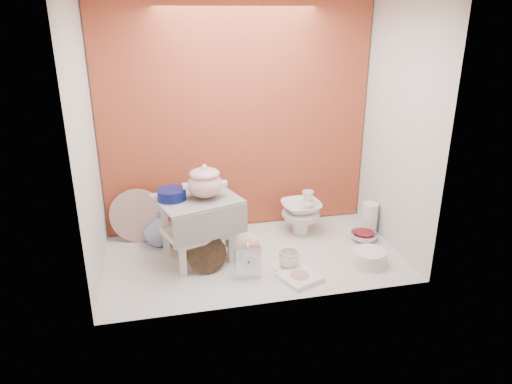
{
  "coord_description": "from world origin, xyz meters",
  "views": [
    {
      "loc": [
        -0.55,
        -2.53,
        1.42
      ],
      "look_at": [
        0.02,
        0.02,
        0.42
      ],
      "focal_mm": 33.18,
      "sensor_mm": 36.0,
      "label": 1
    }
  ],
  "objects_px": {
    "floral_platter": "(137,216)",
    "blue_white_vase": "(160,228)",
    "step_stool": "(198,229)",
    "soup_tureen": "(205,181)",
    "porcelain_tower": "(301,212)",
    "gold_rim_teacup": "(289,259)",
    "mantel_clock": "(248,261)",
    "plush_pig": "(245,243)",
    "crystal_bowl": "(364,237)",
    "dinner_plate_stack": "(369,258)"
  },
  "relations": [
    {
      "from": "step_stool",
      "to": "crystal_bowl",
      "type": "height_order",
      "value": "step_stool"
    },
    {
      "from": "plush_pig",
      "to": "porcelain_tower",
      "type": "bearing_deg",
      "value": 24.77
    },
    {
      "from": "mantel_clock",
      "to": "crystal_bowl",
      "type": "xyz_separation_m",
      "value": [
        0.84,
        0.28,
        -0.08
      ]
    },
    {
      "from": "step_stool",
      "to": "plush_pig",
      "type": "xyz_separation_m",
      "value": [
        0.29,
        0.01,
        -0.13
      ]
    },
    {
      "from": "soup_tureen",
      "to": "crystal_bowl",
      "type": "xyz_separation_m",
      "value": [
        1.04,
        0.02,
        -0.48
      ]
    },
    {
      "from": "step_stool",
      "to": "porcelain_tower",
      "type": "bearing_deg",
      "value": -1.72
    },
    {
      "from": "blue_white_vase",
      "to": "plush_pig",
      "type": "distance_m",
      "value": 0.57
    },
    {
      "from": "blue_white_vase",
      "to": "crystal_bowl",
      "type": "relative_size",
      "value": 1.25
    },
    {
      "from": "soup_tureen",
      "to": "plush_pig",
      "type": "bearing_deg",
      "value": 5.4
    },
    {
      "from": "gold_rim_teacup",
      "to": "step_stool",
      "type": "bearing_deg",
      "value": 154.3
    },
    {
      "from": "blue_white_vase",
      "to": "porcelain_tower",
      "type": "distance_m",
      "value": 0.94
    },
    {
      "from": "soup_tureen",
      "to": "crystal_bowl",
      "type": "distance_m",
      "value": 1.14
    },
    {
      "from": "gold_rim_teacup",
      "to": "dinner_plate_stack",
      "type": "height_order",
      "value": "gold_rim_teacup"
    },
    {
      "from": "floral_platter",
      "to": "mantel_clock",
      "type": "bearing_deg",
      "value": -45.27
    },
    {
      "from": "floral_platter",
      "to": "blue_white_vase",
      "type": "bearing_deg",
      "value": -31.79
    },
    {
      "from": "blue_white_vase",
      "to": "soup_tureen",
      "type": "bearing_deg",
      "value": -43.5
    },
    {
      "from": "soup_tureen",
      "to": "blue_white_vase",
      "type": "relative_size",
      "value": 1.12
    },
    {
      "from": "porcelain_tower",
      "to": "blue_white_vase",
      "type": "bearing_deg",
      "value": 177.79
    },
    {
      "from": "mantel_clock",
      "to": "plush_pig",
      "type": "height_order",
      "value": "mantel_clock"
    },
    {
      "from": "step_stool",
      "to": "crystal_bowl",
      "type": "relative_size",
      "value": 2.61
    },
    {
      "from": "mantel_clock",
      "to": "gold_rim_teacup",
      "type": "height_order",
      "value": "mantel_clock"
    },
    {
      "from": "floral_platter",
      "to": "gold_rim_teacup",
      "type": "xyz_separation_m",
      "value": [
        0.86,
        -0.57,
        -0.12
      ]
    },
    {
      "from": "soup_tureen",
      "to": "plush_pig",
      "type": "distance_m",
      "value": 0.49
    },
    {
      "from": "plush_pig",
      "to": "porcelain_tower",
      "type": "xyz_separation_m",
      "value": [
        0.43,
        0.2,
        0.08
      ]
    },
    {
      "from": "gold_rim_teacup",
      "to": "dinner_plate_stack",
      "type": "distance_m",
      "value": 0.49
    },
    {
      "from": "plush_pig",
      "to": "porcelain_tower",
      "type": "distance_m",
      "value": 0.48
    },
    {
      "from": "floral_platter",
      "to": "mantel_clock",
      "type": "height_order",
      "value": "floral_platter"
    },
    {
      "from": "floral_platter",
      "to": "gold_rim_teacup",
      "type": "bearing_deg",
      "value": -33.53
    },
    {
      "from": "mantel_clock",
      "to": "porcelain_tower",
      "type": "relative_size",
      "value": 0.7
    },
    {
      "from": "porcelain_tower",
      "to": "dinner_plate_stack",
      "type": "bearing_deg",
      "value": -62.21
    },
    {
      "from": "soup_tureen",
      "to": "floral_platter",
      "type": "xyz_separation_m",
      "value": [
        -0.41,
        0.35,
        -0.33
      ]
    },
    {
      "from": "floral_platter",
      "to": "blue_white_vase",
      "type": "xyz_separation_m",
      "value": [
        0.14,
        -0.08,
        -0.07
      ]
    },
    {
      "from": "mantel_clock",
      "to": "crystal_bowl",
      "type": "relative_size",
      "value": 1.2
    },
    {
      "from": "blue_white_vase",
      "to": "crystal_bowl",
      "type": "xyz_separation_m",
      "value": [
        1.31,
        -0.25,
        -0.08
      ]
    },
    {
      "from": "floral_platter",
      "to": "blue_white_vase",
      "type": "distance_m",
      "value": 0.17
    },
    {
      "from": "step_stool",
      "to": "soup_tureen",
      "type": "distance_m",
      "value": 0.31
    },
    {
      "from": "soup_tureen",
      "to": "plush_pig",
      "type": "xyz_separation_m",
      "value": [
        0.24,
        0.02,
        -0.43
      ]
    },
    {
      "from": "gold_rim_teacup",
      "to": "crystal_bowl",
      "type": "bearing_deg",
      "value": 22.34
    },
    {
      "from": "floral_platter",
      "to": "dinner_plate_stack",
      "type": "xyz_separation_m",
      "value": [
        1.35,
        -0.63,
        -0.13
      ]
    },
    {
      "from": "soup_tureen",
      "to": "porcelain_tower",
      "type": "bearing_deg",
      "value": 18.72
    },
    {
      "from": "dinner_plate_stack",
      "to": "porcelain_tower",
      "type": "bearing_deg",
      "value": 117.79
    },
    {
      "from": "mantel_clock",
      "to": "floral_platter",
      "type": "bearing_deg",
      "value": 137.8
    },
    {
      "from": "mantel_clock",
      "to": "gold_rim_teacup",
      "type": "bearing_deg",
      "value": 12.3
    },
    {
      "from": "soup_tureen",
      "to": "crystal_bowl",
      "type": "relative_size",
      "value": 1.4
    },
    {
      "from": "porcelain_tower",
      "to": "plush_pig",
      "type": "bearing_deg",
      "value": -154.7
    },
    {
      "from": "dinner_plate_stack",
      "to": "porcelain_tower",
      "type": "relative_size",
      "value": 0.72
    },
    {
      "from": "plush_pig",
      "to": "dinner_plate_stack",
      "type": "height_order",
      "value": "plush_pig"
    },
    {
      "from": "mantel_clock",
      "to": "gold_rim_teacup",
      "type": "relative_size",
      "value": 1.72
    },
    {
      "from": "blue_white_vase",
      "to": "crystal_bowl",
      "type": "bearing_deg",
      "value": -10.62
    },
    {
      "from": "mantel_clock",
      "to": "blue_white_vase",
      "type": "bearing_deg",
      "value": 134.78
    }
  ]
}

